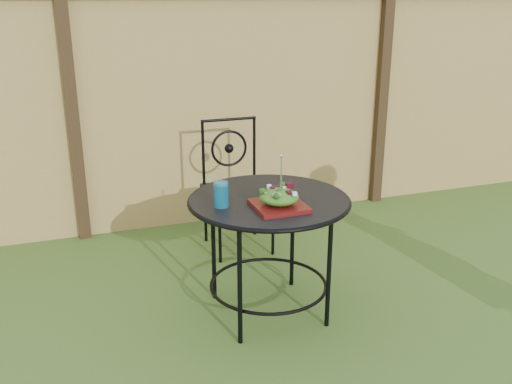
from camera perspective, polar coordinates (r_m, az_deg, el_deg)
ground at (r=3.17m, az=11.21°, el=-15.96°), size 60.00×60.00×0.00m
fence at (r=4.69m, az=-1.69°, el=8.54°), size 8.00×0.12×1.90m
patio_table at (r=3.26m, az=1.30°, el=-2.89°), size 0.92×0.92×0.72m
patio_chair at (r=4.20m, az=-2.06°, el=1.02°), size 0.46×0.46×0.95m
salad_plate at (r=3.05m, az=2.31°, el=-1.41°), size 0.27×0.27×0.02m
salad at (r=3.03m, az=2.33°, el=-0.49°), size 0.21×0.21×0.08m
fork at (r=3.00m, az=2.54°, el=1.88°), size 0.01×0.01×0.18m
drinking_glass at (r=3.06m, az=-3.51°, el=-0.24°), size 0.08×0.08×0.14m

